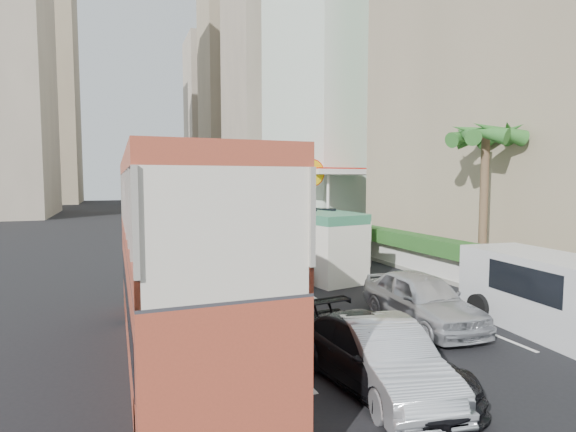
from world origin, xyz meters
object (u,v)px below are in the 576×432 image
car_black (376,387)px  double_decker_bus (178,259)px  van_asset (267,258)px  shell_station (334,201)px  palm_tree (484,206)px  minibus_far (326,235)px  minibus_near (304,242)px  car_silver_lane_b (421,325)px  panel_van_near (554,295)px  panel_van_far (268,224)px  car_silver_lane_a (385,389)px

car_black → double_decker_bus: bearing=132.7°
van_asset → shell_station: (9.30, 9.97, 2.75)m
double_decker_bus → car_black: double_decker_bus is taller
palm_tree → minibus_far: bearing=117.1°
minibus_far → shell_station: 12.89m
car_black → minibus_near: bearing=67.8°
car_silver_lane_b → palm_tree: palm_tree is taller
panel_van_near → panel_van_far: 25.41m
minibus_far → panel_van_far: bearing=87.4°
car_black → minibus_near: minibus_near is taller
minibus_near → panel_van_far: 15.25m
minibus_near → panel_van_near: minibus_near is taller
minibus_near → palm_tree: (6.78, -4.39, 1.86)m
panel_van_far → car_black: bearing=-112.6°
car_silver_lane_a → palm_tree: bearing=46.4°
van_asset → minibus_near: 4.90m
van_asset → palm_tree: bearing=-46.1°
van_asset → minibus_far: (3.14, -1.27, 1.38)m
palm_tree → car_silver_lane_a: bearing=-143.2°
double_decker_bus → car_black: (3.79, -3.25, -2.53)m
car_silver_lane_b → shell_station: (8.62, 23.10, 2.75)m
minibus_far → panel_van_near: 13.88m
double_decker_bus → car_black: 5.60m
double_decker_bus → palm_tree: 14.39m
minibus_far → panel_van_near: minibus_far is taller
van_asset → shell_station: shell_station is taller
car_silver_lane_a → panel_van_far: size_ratio=0.94×
minibus_near → panel_van_far: bearing=67.2°
car_silver_lane_a → panel_van_near: bearing=20.8°
double_decker_bus → car_black: size_ratio=2.22×
double_decker_bus → panel_van_far: 25.46m
car_silver_lane_a → panel_van_near: size_ratio=0.77×
panel_van_near → palm_tree: (3.24, 6.10, 2.24)m
double_decker_bus → shell_station: (16.00, 23.00, 0.22)m
panel_van_far → shell_station: bearing=-12.2°
car_silver_lane_b → van_asset: car_silver_lane_b is taller
shell_station → panel_van_near: bearing=-102.2°
car_silver_lane_a → minibus_far: size_ratio=0.71×
panel_van_near → car_silver_lane_a: bearing=-163.3°
double_decker_bus → car_silver_lane_b: bearing=-0.8°
double_decker_bus → car_silver_lane_a: (3.89, -3.42, -2.53)m
van_asset → car_silver_lane_a: bearing=-93.9°
palm_tree → minibus_near: bearing=147.1°
car_silver_lane_b → shell_station: shell_station is taller
panel_van_near → double_decker_bus: bearing=174.3°
panel_van_far → palm_tree: (3.67, -19.31, 2.45)m
panel_van_far → panel_van_near: bearing=-98.2°
minibus_far → panel_van_far: minibus_far is taller
double_decker_bus → car_silver_lane_a: size_ratio=2.49×
panel_van_near → panel_van_far: panel_van_near is taller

